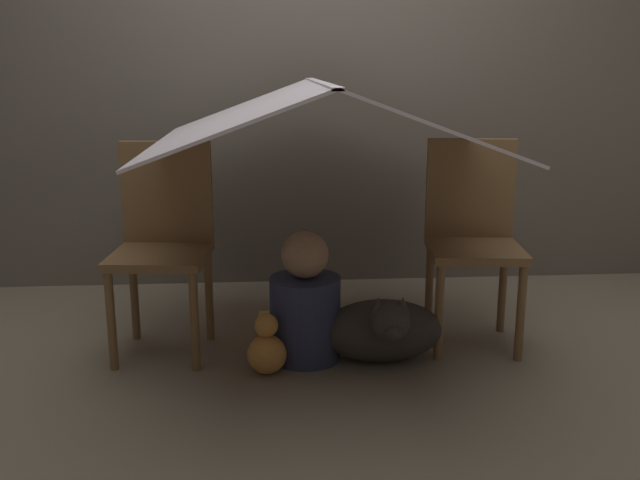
# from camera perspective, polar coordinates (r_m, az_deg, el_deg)

# --- Properties ---
(ground_plane) EXTENTS (8.80, 8.80, 0.00)m
(ground_plane) POSITION_cam_1_polar(r_m,az_deg,el_deg) (3.06, 0.15, -9.44)
(ground_plane) COLOR gray
(wall_back) EXTENTS (7.00, 0.05, 2.50)m
(wall_back) POSITION_cam_1_polar(r_m,az_deg,el_deg) (3.95, -1.15, 14.44)
(wall_back) COLOR #6B6056
(wall_back) RESTS_ON ground_plane
(chair_left) EXTENTS (0.43, 0.43, 0.89)m
(chair_left) POSITION_cam_1_polar(r_m,az_deg,el_deg) (3.10, -12.43, 0.12)
(chair_left) COLOR brown
(chair_left) RESTS_ON ground_plane
(chair_right) EXTENTS (0.43, 0.43, 0.89)m
(chair_right) POSITION_cam_1_polar(r_m,az_deg,el_deg) (3.19, 12.12, 0.54)
(chair_right) COLOR brown
(chair_right) RESTS_ON ground_plane
(sheet_canopy) EXTENTS (1.35, 1.48, 0.26)m
(sheet_canopy) POSITION_cam_1_polar(r_m,az_deg,el_deg) (2.92, 0.00, 10.11)
(sheet_canopy) COLOR silver
(person_front) EXTENTS (0.30, 0.30, 0.55)m
(person_front) POSITION_cam_1_polar(r_m,az_deg,el_deg) (2.99, -1.20, -5.31)
(person_front) COLOR #2D3351
(person_front) RESTS_ON ground_plane
(dog) EXTENTS (0.51, 0.43, 0.34)m
(dog) POSITION_cam_1_polar(r_m,az_deg,el_deg) (2.98, 5.03, -7.14)
(dog) COLOR #332D28
(dog) RESTS_ON ground_plane
(floor_cushion) EXTENTS (0.36, 0.28, 0.10)m
(floor_cushion) POSITION_cam_1_polar(r_m,az_deg,el_deg) (3.22, -1.74, -7.30)
(floor_cushion) COLOR #E5CC66
(floor_cushion) RESTS_ON ground_plane
(plush_toy) EXTENTS (0.16, 0.16, 0.25)m
(plush_toy) POSITION_cam_1_polar(r_m,az_deg,el_deg) (2.90, -4.28, -8.70)
(plush_toy) COLOR #D88C3F
(plush_toy) RESTS_ON ground_plane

